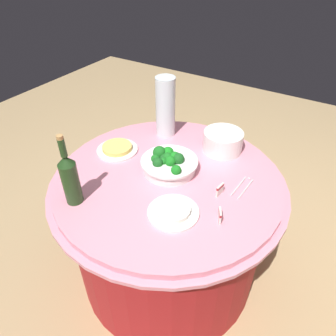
# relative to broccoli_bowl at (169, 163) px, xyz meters

# --- Properties ---
(ground_plane) EXTENTS (6.00, 6.00, 0.00)m
(ground_plane) POSITION_rel_broccoli_bowl_xyz_m (0.04, 0.02, -0.78)
(ground_plane) COLOR tan
(buffet_table) EXTENTS (1.16, 1.16, 0.74)m
(buffet_table) POSITION_rel_broccoli_bowl_xyz_m (0.04, 0.02, -0.41)
(buffet_table) COLOR maroon
(buffet_table) RESTS_ON ground_plane
(broccoli_bowl) EXTENTS (0.28, 0.28, 0.12)m
(broccoli_bowl) POSITION_rel_broccoli_bowl_xyz_m (0.00, 0.00, 0.00)
(broccoli_bowl) COLOR white
(broccoli_bowl) RESTS_ON buffet_table
(plate_stack) EXTENTS (0.21, 0.21, 0.11)m
(plate_stack) POSITION_rel_broccoli_bowl_xyz_m (-0.31, 0.15, 0.01)
(plate_stack) COLOR white
(plate_stack) RESTS_ON buffet_table
(wine_bottle) EXTENTS (0.07, 0.07, 0.34)m
(wine_bottle) POSITION_rel_broccoli_bowl_xyz_m (0.40, -0.24, 0.08)
(wine_bottle) COLOR #203D1A
(wine_bottle) RESTS_ON buffet_table
(decorative_fruit_vase) EXTENTS (0.11, 0.11, 0.34)m
(decorative_fruit_vase) POSITION_rel_broccoli_bowl_xyz_m (-0.29, -0.20, 0.10)
(decorative_fruit_vase) COLOR silver
(decorative_fruit_vase) RESTS_ON buffet_table
(serving_tongs) EXTENTS (0.17, 0.05, 0.01)m
(serving_tongs) POSITION_rel_broccoli_bowl_xyz_m (-0.07, 0.36, -0.04)
(serving_tongs) COLOR silver
(serving_tongs) RESTS_ON buffet_table
(food_plate_rice) EXTENTS (0.22, 0.22, 0.03)m
(food_plate_rice) POSITION_rel_broccoli_bowl_xyz_m (0.24, 0.17, -0.03)
(food_plate_rice) COLOR white
(food_plate_rice) RESTS_ON buffet_table
(food_plate_noodles) EXTENTS (0.22, 0.22, 0.03)m
(food_plate_noodles) POSITION_rel_broccoli_bowl_xyz_m (0.00, -0.33, -0.03)
(food_plate_noodles) COLOR white
(food_plate_noodles) RESTS_ON buffet_table
(label_placard_front) EXTENTS (0.05, 0.02, 0.05)m
(label_placard_front) POSITION_rel_broccoli_bowl_xyz_m (0.03, 0.29, -0.01)
(label_placard_front) COLOR white
(label_placard_front) RESTS_ON buffet_table
(label_placard_mid) EXTENTS (0.05, 0.03, 0.05)m
(label_placard_mid) POSITION_rel_broccoli_bowl_xyz_m (0.18, 0.35, -0.01)
(label_placard_mid) COLOR white
(label_placard_mid) RESTS_ON buffet_table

